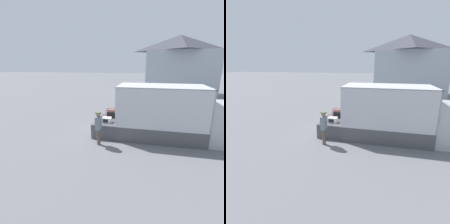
# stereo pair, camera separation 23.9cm
# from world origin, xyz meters

# --- Properties ---
(ground_plane) EXTENTS (160.00, 160.00, 0.00)m
(ground_plane) POSITION_xyz_m (0.00, 0.00, 0.00)
(ground_plane) COLOR slate
(box_truck) EXTENTS (6.59, 2.50, 3.00)m
(box_truck) POSITION_xyz_m (3.82, 0.00, 0.90)
(box_truck) COLOR #B2B2B7
(box_truck) RESTS_ON ground
(tailgate_deck) EXTENTS (1.40, 2.37, 0.83)m
(tailgate_deck) POSITION_xyz_m (-0.70, 0.00, 0.42)
(tailgate_deck) COLOR #4C4C51
(tailgate_deck) RESTS_ON ground
(microwave) EXTENTS (0.51, 0.41, 0.30)m
(microwave) POSITION_xyz_m (-0.62, -0.55, 0.98)
(microwave) COLOR white
(microwave) RESTS_ON tailgate_deck
(portable_generator) EXTENTS (0.72, 0.47, 0.53)m
(portable_generator) POSITION_xyz_m (-0.54, 0.51, 1.03)
(portable_generator) COLOR black
(portable_generator) RESTS_ON tailgate_deck
(worker_person) EXTENTS (0.32, 0.44, 1.79)m
(worker_person) POSITION_xyz_m (-0.75, -1.82, 1.11)
(worker_person) COLOR brown
(worker_person) RESTS_ON ground
(house_backdrop) EXTENTS (8.66, 8.01, 7.83)m
(house_backdrop) POSITION_xyz_m (5.12, 15.63, 3.99)
(house_backdrop) COLOR #A8B2BC
(house_backdrop) RESTS_ON ground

